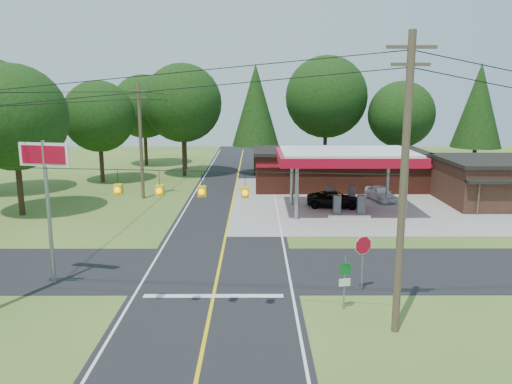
{
  "coord_description": "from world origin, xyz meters",
  "views": [
    {
      "loc": [
        1.94,
        -25.32,
        9.38
      ],
      "look_at": [
        2.0,
        7.0,
        2.8
      ],
      "focal_mm": 35.0,
      "sensor_mm": 36.0,
      "label": 1
    }
  ],
  "objects_px": {
    "gas_canopy": "(346,158)",
    "big_stop_sign": "(46,178)",
    "sedan_car": "(380,193)",
    "octagonal_stop_sign": "(363,249)",
    "suv_car": "(335,200)"
  },
  "relations": [
    {
      "from": "suv_car",
      "to": "big_stop_sign",
      "type": "bearing_deg",
      "value": 143.39
    },
    {
      "from": "gas_canopy",
      "to": "big_stop_sign",
      "type": "xyz_separation_m",
      "value": [
        -17.0,
        -15.01,
        1.03
      ]
    },
    {
      "from": "gas_canopy",
      "to": "sedan_car",
      "type": "bearing_deg",
      "value": 46.31
    },
    {
      "from": "suv_car",
      "to": "big_stop_sign",
      "type": "distance_m",
      "value": 23.8
    },
    {
      "from": "sedan_car",
      "to": "octagonal_stop_sign",
      "type": "height_order",
      "value": "octagonal_stop_sign"
    },
    {
      "from": "sedan_car",
      "to": "big_stop_sign",
      "type": "height_order",
      "value": "big_stop_sign"
    },
    {
      "from": "suv_car",
      "to": "sedan_car",
      "type": "xyz_separation_m",
      "value": [
        4.32,
        2.5,
        0.01
      ]
    },
    {
      "from": "sedan_car",
      "to": "octagonal_stop_sign",
      "type": "bearing_deg",
      "value": -118.81
    },
    {
      "from": "gas_canopy",
      "to": "suv_car",
      "type": "distance_m",
      "value": 3.96
    },
    {
      "from": "big_stop_sign",
      "to": "gas_canopy",
      "type": "bearing_deg",
      "value": 41.44
    },
    {
      "from": "gas_canopy",
      "to": "sedan_car",
      "type": "relative_size",
      "value": 2.8
    },
    {
      "from": "sedan_car",
      "to": "big_stop_sign",
      "type": "xyz_separation_m",
      "value": [
        -20.82,
        -19.01,
        4.65
      ]
    },
    {
      "from": "sedan_car",
      "to": "big_stop_sign",
      "type": "distance_m",
      "value": 28.58
    },
    {
      "from": "sedan_car",
      "to": "big_stop_sign",
      "type": "bearing_deg",
      "value": -150.19
    },
    {
      "from": "suv_car",
      "to": "octagonal_stop_sign",
      "type": "relative_size",
      "value": 1.66
    }
  ]
}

